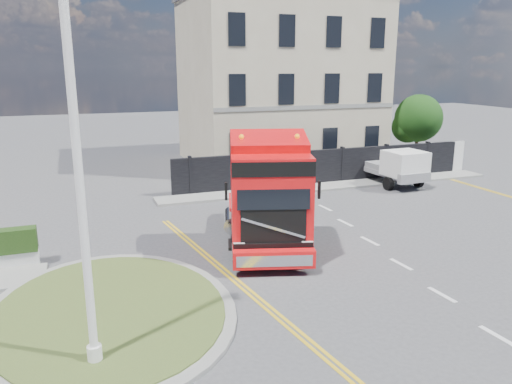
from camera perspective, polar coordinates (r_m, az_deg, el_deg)
name	(u,v)px	position (r m, az deg, el deg)	size (l,w,h in m)	color
ground	(296,247)	(18.96, 4.65, -6.27)	(120.00, 120.00, 0.00)	#424244
traffic_island	(110,311)	(14.65, -16.34, -12.90)	(6.80, 6.80, 0.17)	gray
hoarding_fence	(335,166)	(29.32, 9.01, 2.96)	(18.80, 0.25, 2.00)	black
georgian_building	(278,79)	(35.31, 2.48, 12.79)	(12.30, 10.30, 12.80)	beige
tree	(416,120)	(35.88, 17.81, 7.79)	(3.20, 3.20, 4.80)	#382619
pavement_far	(333,186)	(28.49, 8.84, 0.70)	(20.00, 1.60, 0.12)	gray
truck	(268,200)	(18.03, 1.38, -0.95)	(4.54, 7.56, 4.26)	black
flatbed_pickup	(398,167)	(29.22, 15.91, 2.81)	(2.26, 5.12, 2.10)	gray
lamppost_island	(79,181)	(10.90, -19.54, 1.23)	(0.26, 0.51, 8.30)	silver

